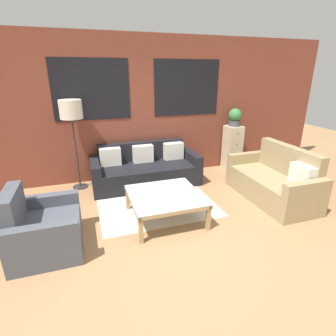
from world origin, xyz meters
The scene contains 10 objects.
ground_plane centered at (0.00, 0.00, 0.00)m, with size 16.00×16.00×0.00m, color #9E754C.
wall_back_brick centered at (0.00, 2.44, 1.41)m, with size 8.40×0.09×2.80m.
rug centered at (-0.13, 1.16, 0.00)m, with size 1.91×1.79×0.00m.
couch_dark centered at (-0.09, 1.95, 0.28)m, with size 2.07×0.88×0.78m.
settee_vintage centered at (1.89, 0.59, 0.31)m, with size 0.80×1.66×0.92m.
armchair_corner centered at (-1.78, 0.30, 0.28)m, with size 0.80×0.94×0.84m.
coffee_table centered at (-0.13, 0.52, 0.35)m, with size 1.04×1.04×0.41m.
floor_lamp centered at (-1.34, 2.14, 1.44)m, with size 0.39×0.39×1.66m.
drawer_cabinet centered at (2.01, 2.19, 0.49)m, with size 0.35×0.37×0.99m.
potted_plant centered at (2.01, 2.19, 1.18)m, with size 0.28×0.28×0.38m.
Camera 1 is at (-1.18, -2.82, 2.11)m, focal length 28.00 mm.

